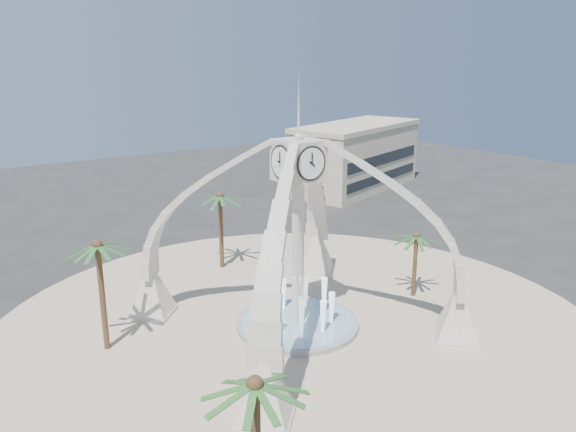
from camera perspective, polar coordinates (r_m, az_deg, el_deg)
ground at (r=37.49m, az=0.97°, el=-11.18°), size 140.00×140.00×0.00m
plaza at (r=37.47m, az=0.97°, el=-11.14°), size 40.00×40.00×0.06m
clock_tower at (r=35.00m, az=1.02°, el=-1.68°), size 17.94×17.94×16.30m
fountain at (r=37.35m, az=0.98°, el=-10.78°), size 8.00×8.00×3.62m
building_ne at (r=75.16m, az=6.96°, el=6.05°), size 21.87×14.17×8.60m
palm_east at (r=41.26m, az=12.94°, el=-2.02°), size 3.73×3.73×5.34m
palm_west at (r=34.04m, az=-18.80°, el=-2.97°), size 4.17×4.17×7.39m
palm_north at (r=45.71m, az=-6.94°, el=1.94°), size 5.09×5.09×6.95m
palm_south at (r=20.79m, az=-3.39°, el=-16.88°), size 4.58×4.58×6.67m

